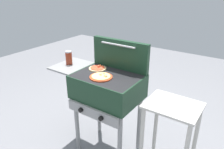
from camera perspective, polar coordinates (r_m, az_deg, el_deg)
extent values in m
plane|color=gray|center=(2.58, -0.96, -18.82)|extent=(8.00, 8.00, 0.00)
cube|color=#193823|center=(2.13, -1.11, -3.14)|extent=(0.64, 0.48, 0.24)
cube|color=black|center=(2.09, -1.13, -0.29)|extent=(0.61, 0.46, 0.01)
cube|color=gray|center=(2.38, -10.56, 2.25)|extent=(0.32, 0.41, 0.02)
cube|color=gray|center=(2.42, -10.37, -0.20)|extent=(0.02, 0.02, 0.24)
cube|color=gray|center=(2.05, -5.25, -10.00)|extent=(0.58, 0.02, 0.10)
cylinder|color=black|center=(2.10, -8.22, -9.21)|extent=(0.04, 0.02, 0.04)
cylinder|color=black|center=(1.97, -2.95, -11.44)|extent=(0.04, 0.02, 0.04)
cylinder|color=gray|center=(2.40, -9.14, -12.79)|extent=(0.04, 0.04, 0.66)
cylinder|color=gray|center=(2.13, 2.06, -17.86)|extent=(0.04, 0.04, 0.66)
cylinder|color=gray|center=(2.63, -3.42, -8.88)|extent=(0.04, 0.04, 0.66)
cylinder|color=gray|center=(2.39, 7.12, -12.78)|extent=(0.04, 0.04, 0.66)
cube|color=#193823|center=(2.20, 2.13, 5.25)|extent=(0.63, 0.05, 0.30)
cylinder|color=#B7B7BC|center=(2.13, 1.51, 7.76)|extent=(0.38, 0.02, 0.02)
cylinder|color=#C64723|center=(2.03, -2.90, -0.67)|extent=(0.21, 0.21, 0.01)
cylinder|color=#EDD17A|center=(2.03, -2.91, -0.44)|extent=(0.18, 0.18, 0.01)
sphere|color=#F2AE7B|center=(2.07, -2.13, 0.30)|extent=(0.02, 0.02, 0.02)
sphere|color=#F2D37F|center=(2.05, -2.99, 0.00)|extent=(0.03, 0.03, 0.03)
sphere|color=#F2D37D|center=(2.03, -1.72, -0.13)|extent=(0.02, 0.02, 0.02)
sphere|color=#BDE56C|center=(2.02, -1.86, -0.34)|extent=(0.02, 0.02, 0.02)
sphere|color=#F2BA78|center=(2.01, -1.63, -0.47)|extent=(0.03, 0.03, 0.03)
cylinder|color=beige|center=(2.23, -3.81, 1.58)|extent=(0.18, 0.18, 0.01)
cylinder|color=#D14C2D|center=(2.23, -3.82, 1.79)|extent=(0.15, 0.15, 0.01)
sphere|color=#AC4E24|center=(2.26, -3.07, 2.31)|extent=(0.03, 0.03, 0.03)
sphere|color=#C84E2F|center=(2.24, -3.58, 2.07)|extent=(0.03, 0.03, 0.03)
sphere|color=#A53F22|center=(2.23, -2.34, 2.02)|extent=(0.02, 0.02, 0.02)
sphere|color=#AC4C25|center=(2.26, -3.54, 2.27)|extent=(0.02, 0.02, 0.02)
sphere|color=#C1462A|center=(2.25, -3.20, 2.25)|extent=(0.02, 0.02, 0.02)
cylinder|color=maroon|center=(2.39, -11.23, 4.21)|extent=(0.07, 0.07, 0.13)
cylinder|color=silver|center=(2.37, -11.37, 5.86)|extent=(0.06, 0.06, 0.01)
cube|color=beige|center=(1.87, 15.72, -7.86)|extent=(0.44, 0.36, 0.02)
cylinder|color=beige|center=(2.04, 7.69, -17.93)|extent=(0.04, 0.04, 0.78)
cylinder|color=beige|center=(2.26, 11.31, -13.59)|extent=(0.04, 0.04, 0.78)
cylinder|color=beige|center=(2.18, 20.81, -16.43)|extent=(0.04, 0.04, 0.78)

